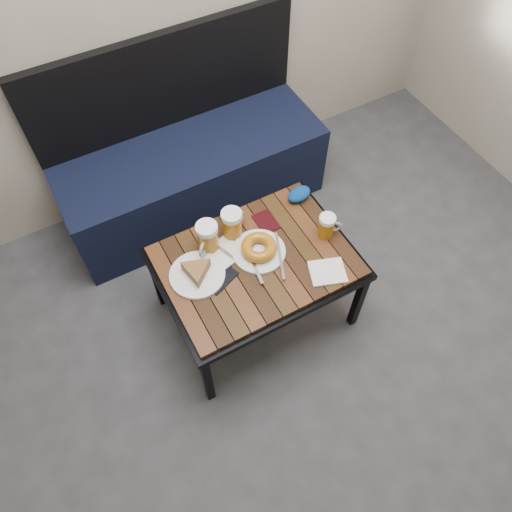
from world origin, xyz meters
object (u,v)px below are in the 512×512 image
beer_mug_left (207,238)px  beer_mug_right (327,226)px  bench (191,169)px  beer_mug_centre (232,223)px  plate_pie (197,273)px  knit_pouch (299,194)px  plate_bagel (259,249)px  passport_navy (219,278)px  cafe_table (256,265)px  passport_burgundy (266,222)px

beer_mug_left → beer_mug_right: size_ratio=1.29×
beer_mug_left → bench: bearing=-148.6°
beer_mug_centre → beer_mug_left: bearing=161.8°
beer_mug_right → beer_mug_centre: bearing=174.2°
beer_mug_left → plate_pie: (-0.10, -0.11, -0.05)m
beer_mug_left → knit_pouch: size_ratio=1.24×
beer_mug_centre → plate_bagel: size_ratio=0.49×
beer_mug_centre → beer_mug_right: bearing=-55.0°
passport_navy → knit_pouch: knit_pouch is taller
knit_pouch → plate_bagel: bearing=-150.0°
bench → plate_pie: bench is taller
beer_mug_left → beer_mug_centre: bearing=145.5°
beer_mug_left → plate_bagel: size_ratio=0.51×
beer_mug_left → beer_mug_centre: (0.13, 0.02, -0.00)m
cafe_table → passport_navy: (-0.18, -0.01, 0.05)m
passport_navy → passport_burgundy: (0.32, 0.16, -0.00)m
knit_pouch → passport_burgundy: bearing=-166.0°
cafe_table → passport_burgundy: size_ratio=6.88×
bench → plate_pie: (-0.29, -0.76, 0.23)m
beer_mug_right → passport_burgundy: bearing=160.4°
cafe_table → beer_mug_right: 0.35m
passport_navy → passport_burgundy: 0.36m
beer_mug_left → knit_pouch: 0.50m
passport_navy → beer_mug_right: bearing=65.7°
passport_burgundy → plate_pie: bearing=-163.8°
beer_mug_centre → beer_mug_right: beer_mug_centre is taller
plate_bagel → passport_burgundy: size_ratio=2.43×
plate_pie → passport_navy: (0.07, -0.05, -0.02)m
beer_mug_centre → plate_pie: beer_mug_centre is taller
passport_navy → passport_burgundy: size_ratio=1.16×
beer_mug_left → plate_bagel: 0.22m
knit_pouch → cafe_table: bearing=-148.8°
plate_bagel → passport_navy: size_ratio=2.10×
plate_bagel → passport_navy: (-0.21, -0.03, -0.02)m
plate_pie → knit_pouch: 0.62m
plate_bagel → bench: bearing=89.2°
beer_mug_centre → plate_bagel: 0.16m
bench → beer_mug_right: size_ratio=12.03×
cafe_table → plate_pie: 0.27m
bench → knit_pouch: (0.30, -0.60, 0.23)m
passport_navy → knit_pouch: bearing=90.3°
plate_bagel → passport_burgundy: bearing=49.9°
beer_mug_centre → beer_mug_right: (0.36, -0.20, -0.01)m
beer_mug_centre → knit_pouch: (0.36, 0.04, -0.05)m
beer_mug_left → passport_navy: (-0.03, -0.16, -0.07)m
beer_mug_centre → cafe_table: bearing=-108.7°
beer_mug_left → knit_pouch: bearing=143.9°
knit_pouch → beer_mug_left: bearing=-173.8°
bench → plate_bagel: (-0.01, -0.78, 0.23)m
beer_mug_left → plate_bagel: (0.18, -0.13, -0.05)m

